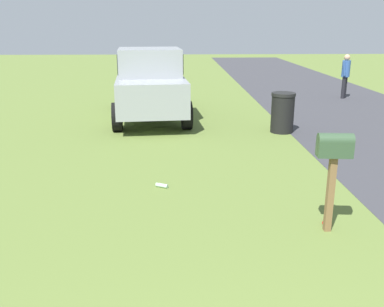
{
  "coord_description": "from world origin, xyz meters",
  "views": [
    {
      "loc": [
        -0.74,
        0.67,
        2.77
      ],
      "look_at": [
        4.51,
        0.48,
        1.18
      ],
      "focal_mm": 40.53,
      "sensor_mm": 36.0,
      "label": 1
    }
  ],
  "objects_px": {
    "mailbox": "(334,154)",
    "pickup_truck": "(150,82)",
    "trash_bin": "(283,112)",
    "pedestrian": "(346,73)"
  },
  "relations": [
    {
      "from": "mailbox",
      "to": "pedestrian",
      "type": "distance_m",
      "value": 11.73
    },
    {
      "from": "pickup_truck",
      "to": "mailbox",
      "type": "bearing_deg",
      "value": 15.69
    },
    {
      "from": "pickup_truck",
      "to": "pedestrian",
      "type": "distance_m",
      "value": 7.95
    },
    {
      "from": "pickup_truck",
      "to": "trash_bin",
      "type": "bearing_deg",
      "value": 57.23
    },
    {
      "from": "mailbox",
      "to": "pickup_truck",
      "type": "relative_size",
      "value": 0.27
    },
    {
      "from": "mailbox",
      "to": "pickup_truck",
      "type": "bearing_deg",
      "value": 25.78
    },
    {
      "from": "mailbox",
      "to": "trash_bin",
      "type": "relative_size",
      "value": 1.34
    },
    {
      "from": "mailbox",
      "to": "pickup_truck",
      "type": "distance_m",
      "value": 8.04
    },
    {
      "from": "mailbox",
      "to": "trash_bin",
      "type": "xyz_separation_m",
      "value": [
        5.66,
        -0.7,
        -0.58
      ]
    },
    {
      "from": "trash_bin",
      "to": "pickup_truck",
      "type": "bearing_deg",
      "value": 62.38
    }
  ]
}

